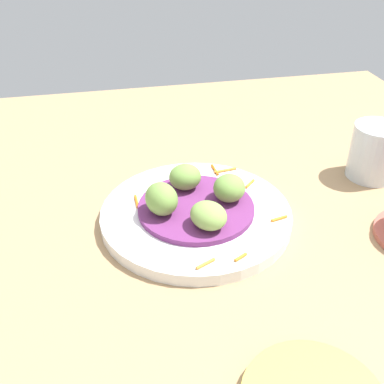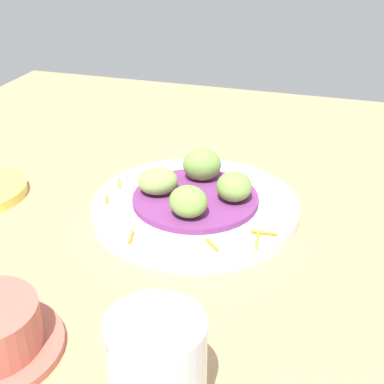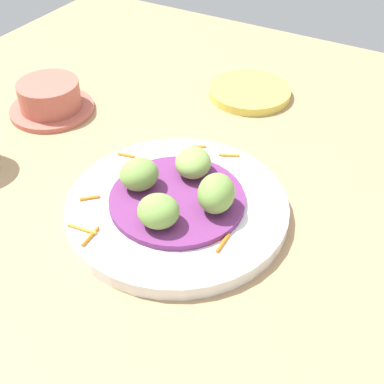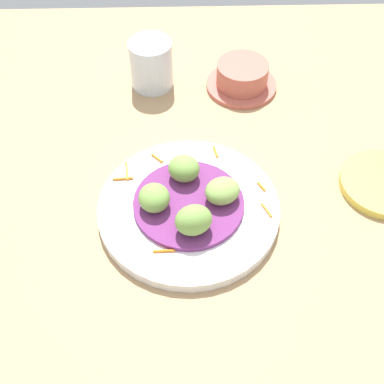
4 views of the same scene
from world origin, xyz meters
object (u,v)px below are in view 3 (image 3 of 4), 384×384
object	(u,v)px
side_plate_small	(250,92)
terracotta_bowl	(50,99)
guac_scoop_center	(216,193)
guac_scoop_back	(139,174)
main_plate	(177,207)
guac_scoop_right	(193,162)
guac_scoop_left	(158,211)

from	to	relation	value
side_plate_small	terracotta_bowl	bearing A→B (deg)	128.58
guac_scoop_center	guac_scoop_back	bearing A→B (deg)	96.65
main_plate	guac_scoop_right	world-z (taller)	guac_scoop_right
guac_scoop_right	side_plate_small	bearing A→B (deg)	8.25
guac_scoop_back	terracotta_bowl	world-z (taller)	guac_scoop_back
main_plate	guac_scoop_center	distance (cm)	6.18
main_plate	guac_scoop_left	world-z (taller)	guac_scoop_left
guac_scoop_back	side_plate_small	bearing A→B (deg)	-1.18
guac_scoop_right	guac_scoop_back	size ratio (longest dim) A/B	1.10
guac_scoop_left	side_plate_small	xyz separation A→B (cm)	(34.82, 4.77, -3.66)
side_plate_small	terracotta_bowl	size ratio (longest dim) A/B	1.03
side_plate_small	guac_scoop_left	bearing A→B (deg)	-172.19
guac_scoop_right	guac_scoop_back	xyz separation A→B (cm)	(-5.40, 4.28, 0.21)
guac_scoop_back	guac_scoop_left	bearing A→B (deg)	-128.35
main_plate	guac_scoop_back	xyz separation A→B (cm)	(-0.56, 4.84, 3.52)
guac_scoop_left	guac_scoop_right	size ratio (longest dim) A/B	0.91
guac_scoop_left	guac_scoop_right	bearing A→B (deg)	6.65
guac_scoop_left	guac_scoop_right	xyz separation A→B (cm)	(9.68, 1.13, -0.15)
guac_scoop_right	side_plate_small	xyz separation A→B (cm)	(25.14, 3.64, -3.50)
guac_scoop_back	terracotta_bowl	xyz separation A→B (cm)	(10.92, 23.97, -2.19)
guac_scoop_left	guac_scoop_right	distance (cm)	9.75
side_plate_small	guac_scoop_back	bearing A→B (deg)	178.82
guac_scoop_right	terracotta_bowl	world-z (taller)	guac_scoop_right
main_plate	guac_scoop_back	world-z (taller)	guac_scoop_back
guac_scoop_center	guac_scoop_back	distance (cm)	9.75
guac_scoop_left	terracotta_bowl	world-z (taller)	guac_scoop_left
main_plate	guac_scoop_center	bearing A→B (deg)	-83.35
guac_scoop_right	terracotta_bowl	distance (cm)	28.85
guac_scoop_center	guac_scoop_back	size ratio (longest dim) A/B	1.09
guac_scoop_back	guac_scoop_right	bearing A→B (deg)	-38.35
guac_scoop_right	guac_scoop_back	distance (cm)	6.89
main_plate	side_plate_small	xyz separation A→B (cm)	(29.98, 4.21, -0.20)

